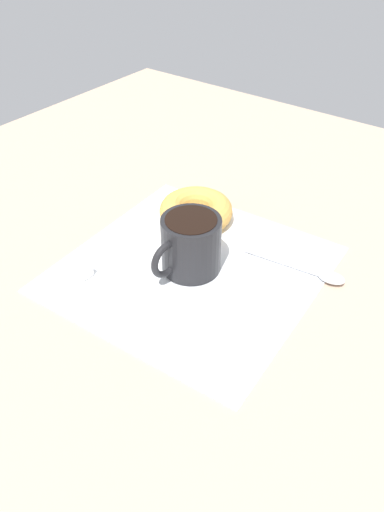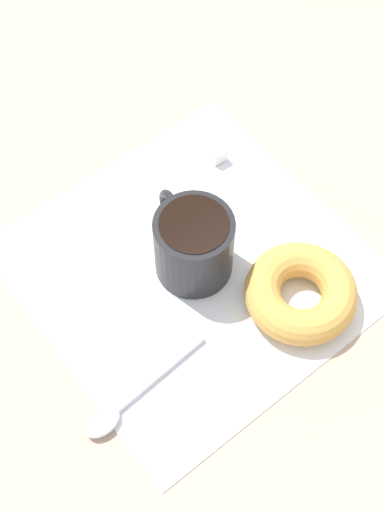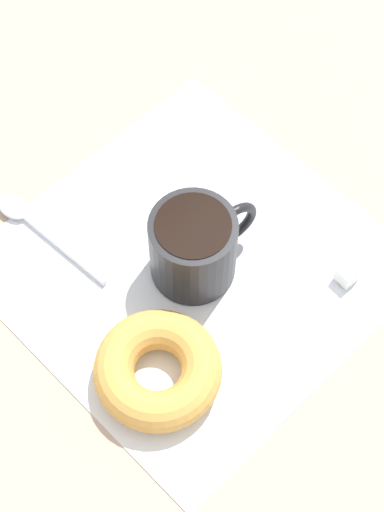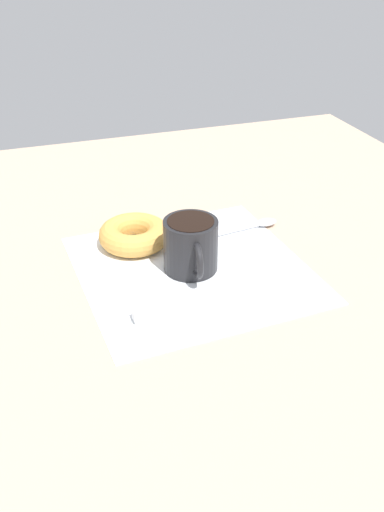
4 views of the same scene
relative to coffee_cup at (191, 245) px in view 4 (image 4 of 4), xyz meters
The scene contains 6 objects.
ground_plane 5.46cm from the coffee_cup, 151.90° to the right, with size 120.00×120.00×2.00cm, color tan.
napkin 4.21cm from the coffee_cup, 124.76° to the left, with size 32.49×32.49×0.30cm, color white.
coffee_cup is the anchor object (origin of this frame).
donut 11.68cm from the coffee_cup, 147.52° to the right, with size 11.16×11.16×3.57cm, color gold.
spoon 17.24cm from the coffee_cup, 121.42° to the left, with size 3.22×14.40×0.90cm.
sugar_cube 14.49cm from the coffee_cup, 46.52° to the right, with size 1.68×1.68×1.68cm, color white.
Camera 4 is at (68.49, -22.40, 45.31)cm, focal length 40.00 mm.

